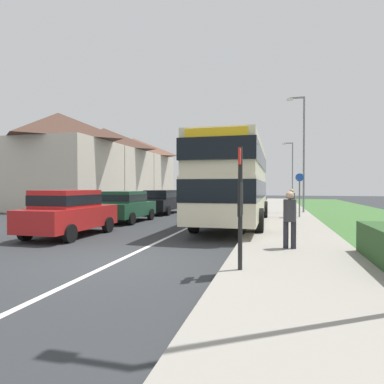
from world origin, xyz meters
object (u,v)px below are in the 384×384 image
at_px(double_decker_bus, 235,179).
at_px(parked_car_dark_green, 125,205).
at_px(parked_car_red, 69,211).
at_px(street_lamp_mid, 302,147).
at_px(pedestrian_walking_away, 292,202).
at_px(bus_stop_sign, 240,199).
at_px(parked_car_black, 162,201).
at_px(street_lamp_far, 291,168).
at_px(pedestrian_at_stop, 290,217).
at_px(cycle_route_sign, 299,193).

height_order(double_decker_bus, parked_car_dark_green, double_decker_bus).
relative_size(parked_car_red, parked_car_dark_green, 1.01).
height_order(parked_car_red, street_lamp_mid, street_lamp_mid).
height_order(pedestrian_walking_away, bus_stop_sign, bus_stop_sign).
xyz_separation_m(parked_car_black, street_lamp_far, (8.93, 16.64, 2.95)).
xyz_separation_m(double_decker_bus, pedestrian_at_stop, (2.20, -5.91, -1.17)).
xyz_separation_m(parked_car_red, pedestrian_walking_away, (8.05, 8.16, 0.06)).
bearing_deg(pedestrian_walking_away, parked_car_dark_green, -158.51).
distance_m(double_decker_bus, street_lamp_far, 22.35).
bearing_deg(street_lamp_mid, parked_car_black, -167.94).
relative_size(pedestrian_at_stop, street_lamp_far, 0.25).
bearing_deg(parked_car_dark_green, street_lamp_far, 67.60).
bearing_deg(parked_car_red, street_lamp_mid, 53.83).
distance_m(parked_car_black, street_lamp_far, 19.12).
height_order(pedestrian_at_stop, pedestrian_walking_away, same).
height_order(parked_car_red, bus_stop_sign, bus_stop_sign).
height_order(double_decker_bus, street_lamp_mid, street_lamp_mid).
distance_m(street_lamp_mid, street_lamp_far, 14.74).
bearing_deg(bus_stop_sign, pedestrian_at_stop, 67.75).
height_order(pedestrian_at_stop, street_lamp_mid, street_lamp_mid).
distance_m(double_decker_bus, parked_car_dark_green, 5.72).
height_order(double_decker_bus, bus_stop_sign, double_decker_bus).
distance_m(parked_car_dark_green, cycle_route_sign, 9.46).
bearing_deg(parked_car_dark_green, parked_car_black, 88.75).
relative_size(pedestrian_at_stop, bus_stop_sign, 0.64).
xyz_separation_m(bus_stop_sign, street_lamp_mid, (2.35, 15.79, 2.82)).
bearing_deg(bus_stop_sign, parked_car_black, 115.42).
distance_m(parked_car_dark_green, pedestrian_walking_away, 8.86).
distance_m(parked_car_black, pedestrian_at_stop, 13.63).
relative_size(double_decker_bus, pedestrian_walking_away, 6.07).
bearing_deg(parked_car_black, pedestrian_walking_away, -14.22).
bearing_deg(street_lamp_mid, cycle_route_sign, -96.34).
relative_size(pedestrian_walking_away, street_lamp_far, 0.25).
distance_m(pedestrian_at_stop, cycle_route_sign, 9.75).
bearing_deg(parked_car_dark_green, pedestrian_walking_away, 21.49).
relative_size(double_decker_bus, bus_stop_sign, 3.90).
bearing_deg(street_lamp_mid, pedestrian_walking_away, -101.66).
relative_size(pedestrian_walking_away, street_lamp_mid, 0.22).
relative_size(parked_car_red, cycle_route_sign, 1.58).
bearing_deg(parked_car_dark_green, double_decker_bus, -0.67).
bearing_deg(parked_car_black, parked_car_dark_green, -91.25).
relative_size(cycle_route_sign, street_lamp_far, 0.38).
bearing_deg(pedestrian_walking_away, street_lamp_far, 87.54).
height_order(parked_car_black, street_lamp_far, street_lamp_far).
relative_size(double_decker_bus, street_lamp_far, 1.55).
distance_m(double_decker_bus, cycle_route_sign, 4.95).
height_order(pedestrian_at_stop, bus_stop_sign, bus_stop_sign).
relative_size(pedestrian_walking_away, bus_stop_sign, 0.64).
xyz_separation_m(parked_car_black, bus_stop_sign, (6.59, -13.88, 0.68)).
height_order(parked_car_black, bus_stop_sign, bus_stop_sign).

